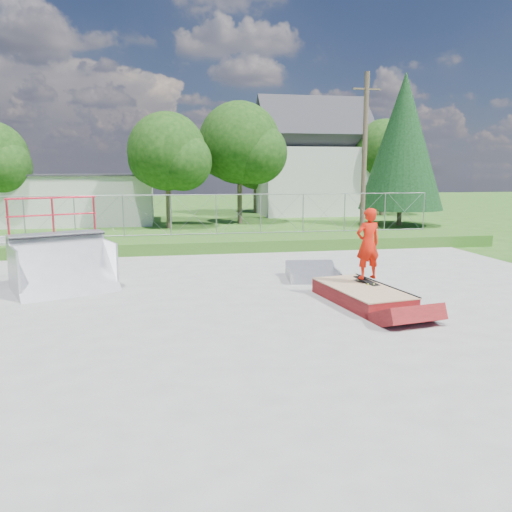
{
  "coord_description": "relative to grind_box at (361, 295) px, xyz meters",
  "views": [
    {
      "loc": [
        -2.29,
        -11.57,
        3.31
      ],
      "look_at": [
        0.07,
        1.16,
        1.1
      ],
      "focal_mm": 35.0,
      "sensor_mm": 36.0,
      "label": 1
    }
  ],
  "objects": [
    {
      "name": "ground",
      "position": [
        -2.56,
        0.03,
        -0.21
      ],
      "size": [
        120.0,
        120.0,
        0.0
      ],
      "primitive_type": "plane",
      "color": "#295217",
      "rests_on": "ground"
    },
    {
      "name": "concrete_pad",
      "position": [
        -2.56,
        0.03,
        -0.19
      ],
      "size": [
        20.0,
        16.0,
        0.04
      ],
      "primitive_type": "cube",
      "color": "gray",
      "rests_on": "ground"
    },
    {
      "name": "grass_berm",
      "position": [
        -2.56,
        9.53,
        0.04
      ],
      "size": [
        24.0,
        3.0,
        0.5
      ],
      "primitive_type": "cube",
      "color": "#295217",
      "rests_on": "ground"
    },
    {
      "name": "grind_box",
      "position": [
        0.0,
        0.0,
        0.0
      ],
      "size": [
        1.82,
        3.06,
        0.43
      ],
      "rotation": [
        0.0,
        0.0,
        0.15
      ],
      "color": "maroon",
      "rests_on": "concrete_pad"
    },
    {
      "name": "quarter_pipe",
      "position": [
        -7.62,
        2.77,
        1.07
      ],
      "size": [
        3.21,
        3.0,
        2.57
      ],
      "primitive_type": null,
      "rotation": [
        0.0,
        0.0,
        0.4
      ],
      "color": "#B0B2B8",
      "rests_on": "concrete_pad"
    },
    {
      "name": "flat_bank_ramp",
      "position": [
        -0.42,
        2.84,
        0.02
      ],
      "size": [
        1.71,
        1.79,
        0.46
      ],
      "primitive_type": null,
      "rotation": [
        0.0,
        0.0,
        -0.14
      ],
      "color": "#B0B2B8",
      "rests_on": "concrete_pad"
    },
    {
      "name": "skateboard",
      "position": [
        0.3,
        0.41,
        0.26
      ],
      "size": [
        0.49,
        0.82,
        0.13
      ],
      "primitive_type": "cube",
      "rotation": [
        0.14,
        0.0,
        0.36
      ],
      "color": "black",
      "rests_on": "grind_box"
    },
    {
      "name": "skater",
      "position": [
        0.3,
        0.41,
        1.18
      ],
      "size": [
        0.73,
        0.53,
        1.84
      ],
      "primitive_type": "imported",
      "rotation": [
        0.0,
        0.0,
        3.29
      ],
      "color": "red",
      "rests_on": "grind_box"
    },
    {
      "name": "concrete_stairs",
      "position": [
        -11.06,
        8.73,
        0.19
      ],
      "size": [
        1.5,
        1.6,
        0.8
      ],
      "primitive_type": null,
      "color": "gray",
      "rests_on": "ground"
    },
    {
      "name": "chain_link_fence",
      "position": [
        -2.56,
        10.53,
        1.19
      ],
      "size": [
        20.0,
        0.06,
        1.8
      ],
      "primitive_type": null,
      "color": "gray",
      "rests_on": "grass_berm"
    },
    {
      "name": "utility_building_flat",
      "position": [
        -10.56,
        22.03,
        1.29
      ],
      "size": [
        10.0,
        6.0,
        3.0
      ],
      "primitive_type": "cube",
      "color": "#B8B9B4",
      "rests_on": "ground"
    },
    {
      "name": "gable_house",
      "position": [
        6.44,
        26.03,
        3.62
      ],
      "size": [
        8.4,
        6.08,
        8.94
      ],
      "color": "#B8B9B4",
      "rests_on": "ground"
    },
    {
      "name": "utility_pole",
      "position": [
        4.94,
        12.03,
        3.79
      ],
      "size": [
        0.24,
        0.24,
        8.0
      ],
      "primitive_type": "cylinder",
      "color": "#4F4131",
      "rests_on": "ground"
    },
    {
      "name": "tree_left_near",
      "position": [
        -4.31,
        17.86,
        4.02
      ],
      "size": [
        4.76,
        4.48,
        6.65
      ],
      "color": "#4F4131",
      "rests_on": "ground"
    },
    {
      "name": "tree_center",
      "position": [
        0.22,
        19.84,
        4.63
      ],
      "size": [
        5.44,
        5.12,
        7.6
      ],
      "color": "#4F4131",
      "rests_on": "ground"
    },
    {
      "name": "tree_right_far",
      "position": [
        11.7,
        23.85,
        4.33
      ],
      "size": [
        5.1,
        4.8,
        7.12
      ],
      "color": "#4F4131",
      "rests_on": "ground"
    },
    {
      "name": "tree_back_mid",
      "position": [
        2.65,
        27.89,
        3.42
      ],
      "size": [
        4.08,
        3.84,
        5.7
      ],
      "color": "#4F4131",
      "rests_on": "ground"
    },
    {
      "name": "conifer_tree",
      "position": [
        9.44,
        17.03,
        4.83
      ],
      "size": [
        5.04,
        5.04,
        9.1
      ],
      "color": "#4F4131",
      "rests_on": "ground"
    }
  ]
}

